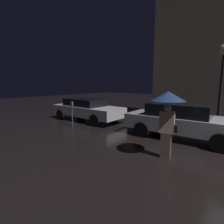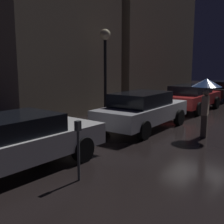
# 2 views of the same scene
# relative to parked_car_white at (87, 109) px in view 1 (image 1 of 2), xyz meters

# --- Properties ---
(building_facade_left) EXTENTS (6.81, 3.00, 7.41)m
(building_facade_left) POSITION_rel_parked_car_white_xyz_m (6.13, 5.03, 2.98)
(building_facade_left) COLOR gray
(building_facade_left) RESTS_ON ground
(parked_car_white) EXTENTS (4.74, 2.01, 1.34)m
(parked_car_white) POSITION_rel_parked_car_white_xyz_m (0.00, 0.00, 0.00)
(parked_car_white) COLOR silver
(parked_car_white) RESTS_ON ground
(parked_car_silver) EXTENTS (4.69, 1.99, 1.45)m
(parked_car_silver) POSITION_rel_parked_car_white_xyz_m (5.74, -0.17, 0.04)
(parked_car_silver) COLOR #B7B7BF
(parked_car_silver) RESTS_ON ground
(pedestrian_with_umbrella) EXTENTS (1.01, 1.01, 2.04)m
(pedestrian_with_umbrella) POSITION_rel_parked_car_white_xyz_m (5.94, -2.55, 0.88)
(pedestrian_with_umbrella) COLOR #66564C
(pedestrian_with_umbrella) RESTS_ON ground
(parking_meter) EXTENTS (0.12, 0.10, 1.34)m
(parking_meter) POSITION_rel_parked_car_white_xyz_m (0.56, -1.64, 0.10)
(parking_meter) COLOR #4C5154
(parking_meter) RESTS_ON ground
(street_lamp_near) EXTENTS (0.50, 0.50, 4.11)m
(street_lamp_near) POSITION_rel_parked_car_white_xyz_m (6.76, 2.51, 2.39)
(street_lamp_near) COLOR black
(street_lamp_near) RESTS_ON ground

